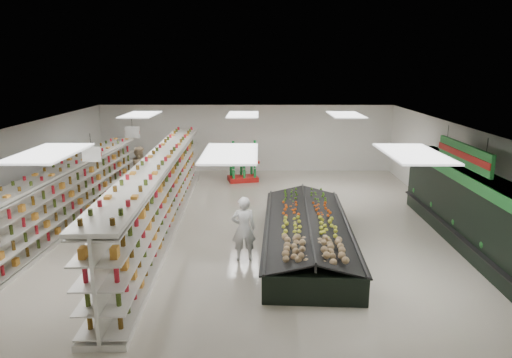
{
  "coord_description": "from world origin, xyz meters",
  "views": [
    {
      "loc": [
        0.63,
        -13.81,
        5.04
      ],
      "look_at": [
        0.53,
        0.95,
        1.34
      ],
      "focal_mm": 32.0,
      "sensor_mm": 36.0,
      "label": 1
    }
  ],
  "objects_px": {
    "soda_endcap": "(243,163)",
    "gondola_center": "(161,196)",
    "gondola_left": "(69,197)",
    "produce_island": "(307,232)",
    "shopper_background": "(141,169)",
    "shopper_main": "(244,229)"
  },
  "relations": [
    {
      "from": "shopper_main",
      "to": "gondola_center",
      "type": "bearing_deg",
      "value": -51.25
    },
    {
      "from": "shopper_main",
      "to": "shopper_background",
      "type": "bearing_deg",
      "value": -65.21
    },
    {
      "from": "gondola_center",
      "to": "shopper_background",
      "type": "relative_size",
      "value": 7.1
    },
    {
      "from": "gondola_left",
      "to": "shopper_main",
      "type": "xyz_separation_m",
      "value": [
        5.74,
        -2.81,
        -0.02
      ]
    },
    {
      "from": "gondola_center",
      "to": "shopper_main",
      "type": "distance_m",
      "value": 3.66
    },
    {
      "from": "gondola_center",
      "to": "produce_island",
      "type": "xyz_separation_m",
      "value": [
        4.43,
        -1.58,
        -0.59
      ]
    },
    {
      "from": "gondola_center",
      "to": "gondola_left",
      "type": "bearing_deg",
      "value": 172.42
    },
    {
      "from": "gondola_center",
      "to": "shopper_background",
      "type": "height_order",
      "value": "gondola_center"
    },
    {
      "from": "gondola_left",
      "to": "shopper_main",
      "type": "height_order",
      "value": "gondola_left"
    },
    {
      "from": "gondola_left",
      "to": "gondola_center",
      "type": "height_order",
      "value": "gondola_center"
    },
    {
      "from": "gondola_left",
      "to": "gondola_center",
      "type": "distance_m",
      "value": 3.1
    },
    {
      "from": "shopper_background",
      "to": "shopper_main",
      "type": "bearing_deg",
      "value": -145.54
    },
    {
      "from": "soda_endcap",
      "to": "gondola_center",
      "type": "bearing_deg",
      "value": -111.31
    },
    {
      "from": "soda_endcap",
      "to": "shopper_main",
      "type": "bearing_deg",
      "value": -87.83
    },
    {
      "from": "produce_island",
      "to": "shopper_background",
      "type": "distance_m",
      "value": 8.58
    },
    {
      "from": "produce_island",
      "to": "gondola_center",
      "type": "bearing_deg",
      "value": 160.35
    },
    {
      "from": "gondola_center",
      "to": "shopper_background",
      "type": "xyz_separation_m",
      "value": [
        -1.76,
        4.34,
        -0.12
      ]
    },
    {
      "from": "gondola_left",
      "to": "produce_island",
      "type": "height_order",
      "value": "gondola_left"
    },
    {
      "from": "gondola_center",
      "to": "produce_island",
      "type": "distance_m",
      "value": 4.74
    },
    {
      "from": "gondola_left",
      "to": "shopper_background",
      "type": "xyz_separation_m",
      "value": [
        1.31,
        4.03,
        0.03
      ]
    },
    {
      "from": "gondola_left",
      "to": "shopper_background",
      "type": "distance_m",
      "value": 4.23
    },
    {
      "from": "gondola_center",
      "to": "soda_endcap",
      "type": "height_order",
      "value": "gondola_center"
    }
  ]
}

